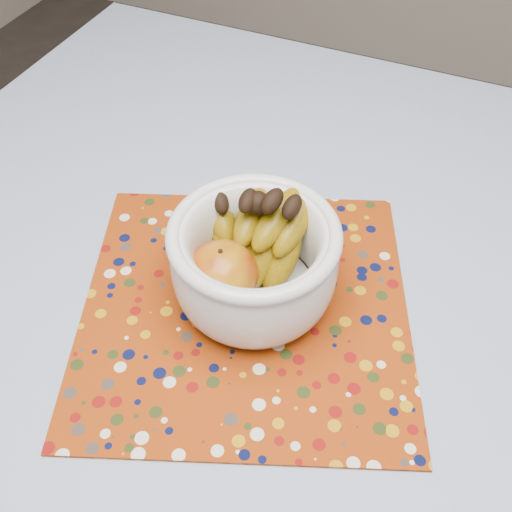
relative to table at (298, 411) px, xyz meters
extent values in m
cube|color=brown|center=(0.00, 0.00, 0.06)|extent=(1.20, 1.20, 0.04)
cylinder|color=brown|center=(-0.53, 0.53, -0.32)|extent=(0.06, 0.06, 0.71)
cube|color=slate|center=(0.00, 0.00, 0.08)|extent=(1.32, 1.32, 0.01)
cube|color=maroon|center=(-0.09, 0.05, 0.09)|extent=(0.49, 0.49, 0.00)
cylinder|color=silver|center=(-0.09, 0.07, 0.10)|extent=(0.10, 0.10, 0.01)
cylinder|color=silver|center=(-0.09, 0.07, 0.11)|extent=(0.14, 0.14, 0.01)
torus|color=silver|center=(-0.09, 0.07, 0.20)|extent=(0.19, 0.19, 0.02)
ellipsoid|color=maroon|center=(-0.12, 0.05, 0.15)|extent=(0.08, 0.08, 0.07)
sphere|color=black|center=(-0.10, 0.11, 0.21)|extent=(0.03, 0.03, 0.03)
camera|label=1|loc=(0.09, -0.33, 0.65)|focal=42.00mm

